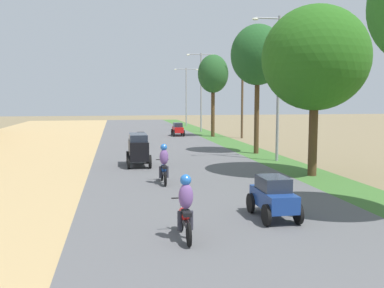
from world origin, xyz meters
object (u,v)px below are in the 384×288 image
at_px(median_tree_fourth, 213,74).
at_px(motorbike_ahead_fourth, 141,138).
at_px(median_tree_second, 315,59).
at_px(car_van_black, 138,148).
at_px(streetlamp_far, 186,92).
at_px(car_hatchback_blue, 273,196).
at_px(streetlamp_mid, 201,87).
at_px(motorbike_ahead_second, 185,209).
at_px(motorbike_ahead_third, 164,165).
at_px(streetlamp_near, 278,79).
at_px(median_tree_third, 258,55).
at_px(car_hatchback_red, 178,129).
at_px(utility_pole_near, 242,89).

bearing_deg(median_tree_fourth, motorbike_ahead_fourth, -139.50).
bearing_deg(median_tree_second, car_van_black, 151.82).
relative_size(streetlamp_far, car_hatchback_blue, 3.69).
xyz_separation_m(streetlamp_mid, motorbike_ahead_second, (-7.36, -34.63, -3.95)).
bearing_deg(median_tree_fourth, car_hatchback_blue, -99.20).
bearing_deg(median_tree_second, motorbike_ahead_third, -173.94).
height_order(median_tree_fourth, streetlamp_near, streetlamp_near).
distance_m(streetlamp_far, car_van_black, 33.42).
bearing_deg(motorbike_ahead_third, streetlamp_far, 79.20).
bearing_deg(car_van_black, median_tree_second, -28.18).
xyz_separation_m(median_tree_third, car_hatchback_red, (-3.13, 13.59, -5.54)).
distance_m(car_van_black, car_hatchback_red, 18.17).
distance_m(streetlamp_far, car_hatchback_blue, 43.29).
xyz_separation_m(median_tree_third, streetlamp_near, (0.12, -3.30, -1.59)).
bearing_deg(median_tree_second, car_hatchback_red, 98.09).
relative_size(median_tree_third, motorbike_ahead_third, 4.54).
xyz_separation_m(utility_pole_near, car_van_black, (-10.12, -15.02, -3.39)).
bearing_deg(motorbike_ahead_fourth, utility_pole_near, 25.76).
xyz_separation_m(median_tree_third, car_van_black, (-7.76, -3.98, -5.26)).
height_order(utility_pole_near, motorbike_ahead_second, utility_pole_near).
bearing_deg(utility_pole_near, median_tree_second, -97.15).
height_order(median_tree_third, median_tree_fourth, median_tree_third).
height_order(streetlamp_far, car_hatchback_blue, streetlamp_far).
relative_size(car_hatchback_blue, car_hatchback_red, 1.00).
height_order(streetlamp_near, car_hatchback_blue, streetlamp_near).
xyz_separation_m(median_tree_second, motorbike_ahead_second, (-7.20, -7.89, -4.51)).
height_order(streetlamp_near, motorbike_ahead_second, streetlamp_near).
bearing_deg(motorbike_ahead_fourth, streetlamp_far, 71.94).
bearing_deg(streetlamp_mid, car_hatchback_red, -122.77).
xyz_separation_m(car_hatchback_blue, car_hatchback_red, (1.26, 28.17, 0.00)).
relative_size(motorbike_ahead_third, motorbike_ahead_fourth, 1.00).
distance_m(median_tree_second, streetlamp_far, 36.45).
relative_size(median_tree_second, streetlamp_mid, 0.93).
height_order(motorbike_ahead_second, motorbike_ahead_fourth, motorbike_ahead_second).
height_order(median_tree_third, streetlamp_near, median_tree_third).
height_order(median_tree_second, motorbike_ahead_fourth, median_tree_second).
bearing_deg(median_tree_second, streetlamp_far, 89.74).
xyz_separation_m(streetlamp_far, car_van_black, (-7.88, -32.30, -3.32)).
bearing_deg(median_tree_third, streetlamp_near, -87.98).
bearing_deg(streetlamp_far, motorbike_ahead_third, -100.80).
xyz_separation_m(median_tree_third, median_tree_fourth, (-0.00, 12.49, -0.51)).
bearing_deg(motorbike_ahead_fourth, motorbike_ahead_second, -90.64).
height_order(median_tree_fourth, car_hatchback_red, median_tree_fourth).
height_order(car_van_black, motorbike_ahead_third, car_van_black).
bearing_deg(motorbike_ahead_fourth, median_tree_second, -64.62).
height_order(median_tree_third, car_hatchback_red, median_tree_third).
relative_size(median_tree_third, utility_pole_near, 0.97).
relative_size(median_tree_second, car_hatchback_red, 3.82).
bearing_deg(motorbike_ahead_third, median_tree_fourth, 71.91).
bearing_deg(motorbike_ahead_fourth, median_tree_third, -43.03).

